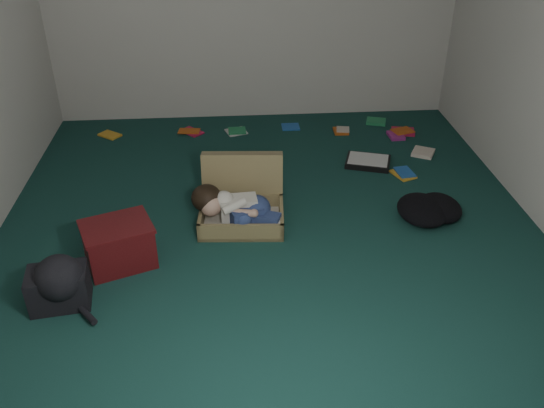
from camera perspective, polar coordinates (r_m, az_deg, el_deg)
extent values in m
plane|color=#143A34|center=(4.21, -0.16, -3.01)|extent=(4.50, 4.50, 0.00)
plane|color=silver|center=(1.64, 5.75, -9.76)|extent=(4.50, 0.00, 4.50)
cube|color=olive|center=(4.28, -3.02, -1.32)|extent=(0.65, 0.48, 0.14)
cube|color=beige|center=(4.30, -3.01, -1.70)|extent=(0.59, 0.43, 0.02)
cube|color=olive|center=(4.45, -2.94, 2.32)|extent=(0.63, 0.23, 0.45)
cube|color=silver|center=(4.22, -3.30, -0.51)|extent=(0.27, 0.17, 0.19)
sphere|color=tan|center=(4.18, -6.06, -0.10)|extent=(0.17, 0.17, 0.17)
ellipsoid|color=black|center=(4.21, -6.51, 0.61)|extent=(0.22, 0.23, 0.19)
ellipsoid|color=navy|center=(4.22, -1.50, -0.44)|extent=(0.20, 0.23, 0.19)
cube|color=navy|center=(4.15, -2.50, -1.26)|extent=(0.25, 0.18, 0.12)
cube|color=navy|center=(4.15, -0.66, -1.57)|extent=(0.24, 0.18, 0.10)
sphere|color=white|center=(4.18, 0.49, -1.58)|extent=(0.10, 0.10, 0.10)
sphere|color=white|center=(4.13, 0.50, -2.14)|extent=(0.09, 0.09, 0.09)
cylinder|color=tan|center=(4.10, -2.77, -0.89)|extent=(0.16, 0.06, 0.06)
cube|color=#4D0F12|center=(3.98, -14.91, -4.04)|extent=(0.52, 0.46, 0.28)
cube|color=#4D0F12|center=(3.89, -15.22, -2.18)|extent=(0.54, 0.49, 0.02)
cube|color=black|center=(5.22, 9.48, 4.14)|extent=(0.45, 0.39, 0.05)
cube|color=white|center=(5.21, 9.51, 4.41)|extent=(0.41, 0.34, 0.01)
cube|color=gold|center=(5.93, -15.77, 6.60)|extent=(0.19, 0.14, 0.02)
cube|color=#C51A44|center=(5.84, -7.97, 7.13)|extent=(0.24, 0.23, 0.02)
cube|color=silver|center=(5.80, -3.58, 7.20)|extent=(0.19, 0.22, 0.02)
cube|color=#205CB0|center=(5.89, 1.85, 7.67)|extent=(0.20, 0.23, 0.02)
cube|color=#CC5718|center=(5.83, 6.83, 7.16)|extent=(0.24, 0.22, 0.02)
cube|color=#25884E|center=(6.10, 10.27, 8.01)|extent=(0.20, 0.16, 0.02)
cube|color=#A72984|center=(5.81, 12.16, 6.59)|extent=(0.24, 0.23, 0.02)
cube|color=beige|center=(5.52, 14.73, 4.89)|extent=(0.18, 0.22, 0.02)
cube|color=gold|center=(5.11, 12.84, 2.91)|extent=(0.21, 0.24, 0.02)
cube|color=#C51A44|center=(5.92, 12.84, 6.97)|extent=(0.24, 0.21, 0.02)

